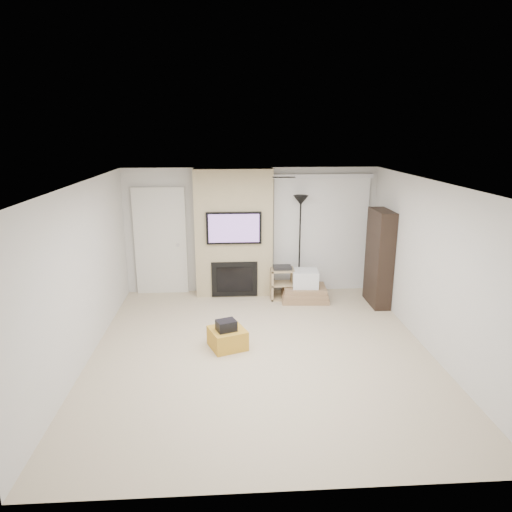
{
  "coord_description": "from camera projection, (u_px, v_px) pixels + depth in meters",
  "views": [
    {
      "loc": [
        -0.47,
        -6.17,
        3.19
      ],
      "look_at": [
        0.0,
        1.2,
        1.15
      ],
      "focal_mm": 32.0,
      "sensor_mm": 36.0,
      "label": 1
    }
  ],
  "objects": [
    {
      "name": "hvac_vent",
      "position": [
        284.0,
        177.0,
        6.95
      ],
      "size": [
        0.35,
        0.18,
        0.01
      ],
      "primitive_type": "cube",
      "color": "silver",
      "rests_on": "ceiling"
    },
    {
      "name": "bookshelf",
      "position": [
        379.0,
        258.0,
        8.48
      ],
      "size": [
        0.3,
        0.8,
        1.8
      ],
      "color": "black",
      "rests_on": "floor"
    },
    {
      "name": "entry_door",
      "position": [
        161.0,
        242.0,
        9.04
      ],
      "size": [
        1.02,
        0.11,
        2.14
      ],
      "color": "silver",
      "rests_on": "floor"
    },
    {
      "name": "fireplace_wall",
      "position": [
        234.0,
        234.0,
        8.91
      ],
      "size": [
        1.5,
        0.47,
        2.5
      ],
      "color": "tan",
      "rests_on": "floor"
    },
    {
      "name": "ceiling",
      "position": [
        262.0,
        183.0,
        6.15
      ],
      "size": [
        5.0,
        5.5,
        0.0
      ],
      "primitive_type": "cube",
      "color": "white",
      "rests_on": "wall_back"
    },
    {
      "name": "ottoman",
      "position": [
        227.0,
        338.0,
        6.91
      ],
      "size": [
        0.64,
        0.64,
        0.3
      ],
      "primitive_type": "cube",
      "rotation": [
        0.0,
        0.0,
        0.36
      ],
      "color": "#C08C28",
      "rests_on": "floor"
    },
    {
      "name": "box_stack",
      "position": [
        305.0,
        289.0,
        8.85
      ],
      "size": [
        0.93,
        0.73,
        0.6
      ],
      "color": "#937352",
      "rests_on": "floor"
    },
    {
      "name": "vertical_blinds",
      "position": [
        321.0,
        229.0,
        9.16
      ],
      "size": [
        1.98,
        0.1,
        2.37
      ],
      "color": "silver",
      "rests_on": "floor"
    },
    {
      "name": "wall_right",
      "position": [
        432.0,
        268.0,
        6.64
      ],
      "size": [
        0.0,
        5.5,
        2.5
      ],
      "primitive_type": "cube",
      "rotation": [
        1.57,
        0.0,
        1.57
      ],
      "color": "silver",
      "rests_on": "ground"
    },
    {
      "name": "av_stand",
      "position": [
        282.0,
        281.0,
        8.89
      ],
      "size": [
        0.45,
        0.38,
        0.66
      ],
      "color": "tan",
      "rests_on": "floor"
    },
    {
      "name": "black_bag",
      "position": [
        226.0,
        325.0,
        6.8
      ],
      "size": [
        0.34,
        0.3,
        0.16
      ],
      "primitive_type": "cube",
      "rotation": [
        0.0,
        0.0,
        0.36
      ],
      "color": "black",
      "rests_on": "ottoman"
    },
    {
      "name": "wall_left",
      "position": [
        82.0,
        275.0,
        6.33
      ],
      "size": [
        0.0,
        5.5,
        2.5
      ],
      "primitive_type": "cube",
      "rotation": [
        1.57,
        0.0,
        1.57
      ],
      "color": "silver",
      "rests_on": "ground"
    },
    {
      "name": "wall_back",
      "position": [
        251.0,
        231.0,
        9.13
      ],
      "size": [
        5.0,
        0.0,
        2.5
      ],
      "primitive_type": "cube",
      "rotation": [
        1.57,
        0.0,
        0.0
      ],
      "color": "silver",
      "rests_on": "ground"
    },
    {
      "name": "floor",
      "position": [
        261.0,
        351.0,
        6.82
      ],
      "size": [
        5.0,
        5.5,
        0.0
      ],
      "primitive_type": "cube",
      "color": "#C6B496",
      "rests_on": "ground"
    },
    {
      "name": "wall_front",
      "position": [
        286.0,
        369.0,
        3.84
      ],
      "size": [
        5.0,
        0.0,
        2.5
      ],
      "primitive_type": "cube",
      "rotation": [
        1.57,
        0.0,
        0.0
      ],
      "color": "silver",
      "rests_on": "ground"
    },
    {
      "name": "floor_lamp",
      "position": [
        300.0,
        217.0,
        8.86
      ],
      "size": [
        0.29,
        0.29,
        1.98
      ],
      "color": "black",
      "rests_on": "floor"
    }
  ]
}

